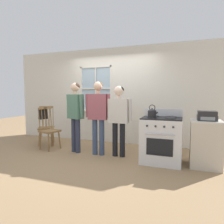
% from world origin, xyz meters
% --- Properties ---
extents(ground_plane, '(16.00, 16.00, 0.00)m').
position_xyz_m(ground_plane, '(0.00, 0.00, 0.00)').
color(ground_plane, '#937551').
extents(wall_back, '(6.40, 0.16, 2.70)m').
position_xyz_m(wall_back, '(0.03, 1.40, 1.34)').
color(wall_back, silver).
rests_on(wall_back, ground_plane).
extents(chair_by_window, '(0.50, 0.51, 1.06)m').
position_xyz_m(chair_by_window, '(-1.27, 0.14, 0.47)').
color(chair_by_window, olive).
rests_on(chair_by_window, ground_plane).
extents(chair_near_wall, '(0.57, 0.57, 1.06)m').
position_xyz_m(chair_near_wall, '(-1.65, 0.50, 0.47)').
color(chair_near_wall, olive).
rests_on(chair_near_wall, ground_plane).
extents(person_elderly_left, '(0.54, 0.33, 1.66)m').
position_xyz_m(person_elderly_left, '(-0.50, 0.13, 1.00)').
color(person_elderly_left, '#2D3347').
rests_on(person_elderly_left, ground_plane).
extents(person_teen_center, '(0.59, 0.24, 1.67)m').
position_xyz_m(person_teen_center, '(0.09, 0.12, 1.02)').
color(person_teen_center, '#384766').
rests_on(person_teen_center, ground_plane).
extents(person_adult_right, '(0.60, 0.23, 1.57)m').
position_xyz_m(person_adult_right, '(0.57, 0.17, 0.97)').
color(person_adult_right, black).
rests_on(person_adult_right, ground_plane).
extents(stove, '(0.79, 0.68, 1.08)m').
position_xyz_m(stove, '(1.51, 0.08, 0.47)').
color(stove, silver).
rests_on(stove, ground_plane).
extents(kettle, '(0.21, 0.17, 0.25)m').
position_xyz_m(kettle, '(1.33, -0.05, 1.02)').
color(kettle, black).
rests_on(kettle, stove).
extents(potted_plant, '(0.14, 0.14, 0.32)m').
position_xyz_m(potted_plant, '(-0.35, 1.31, 1.00)').
color(potted_plant, '#935B3D').
rests_on(potted_plant, wall_back).
extents(handbag, '(0.22, 0.24, 0.31)m').
position_xyz_m(handbag, '(-1.50, 0.20, 0.89)').
color(handbag, black).
rests_on(handbag, chair_by_window).
extents(side_counter, '(0.55, 0.50, 0.90)m').
position_xyz_m(side_counter, '(2.33, 0.10, 0.45)').
color(side_counter, beige).
rests_on(side_counter, ground_plane).
extents(stereo, '(0.34, 0.29, 0.18)m').
position_xyz_m(stereo, '(2.33, 0.08, 0.99)').
color(stereo, '#232326').
rests_on(stereo, side_counter).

